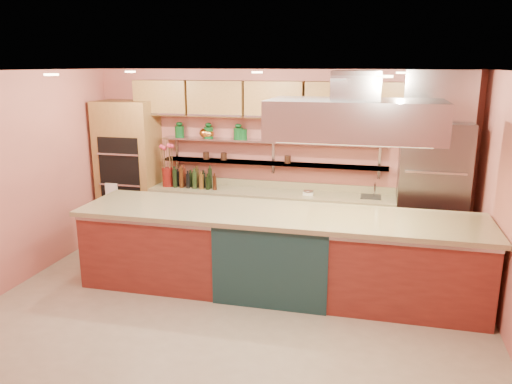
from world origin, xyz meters
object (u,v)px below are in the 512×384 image
(refrigerator, at_px, (431,195))
(kitchen_scale, at_px, (308,192))
(island, at_px, (278,252))
(copper_kettle, at_px, (205,133))
(flower_vase, at_px, (168,177))
(green_canister, at_px, (243,134))

(refrigerator, xyz_separation_m, kitchen_scale, (-1.78, 0.01, -0.08))
(island, height_order, copper_kettle, copper_kettle)
(flower_vase, height_order, green_canister, green_canister)
(flower_vase, xyz_separation_m, kitchen_scale, (2.32, 0.00, -0.11))
(copper_kettle, bearing_deg, flower_vase, -159.61)
(island, distance_m, kitchen_scale, 1.52)
(kitchen_scale, bearing_deg, island, -85.85)
(refrigerator, bearing_deg, copper_kettle, 176.24)
(flower_vase, bearing_deg, green_canister, 10.23)
(kitchen_scale, height_order, copper_kettle, copper_kettle)
(refrigerator, xyz_separation_m, flower_vase, (-4.09, 0.01, 0.03))
(kitchen_scale, relative_size, copper_kettle, 0.77)
(flower_vase, relative_size, green_canister, 1.90)
(refrigerator, distance_m, island, 2.48)
(refrigerator, distance_m, copper_kettle, 3.59)
(refrigerator, distance_m, flower_vase, 4.09)
(copper_kettle, bearing_deg, green_canister, 0.00)
(copper_kettle, bearing_deg, refrigerator, -3.76)
(copper_kettle, distance_m, green_canister, 0.63)
(island, bearing_deg, kitchen_scale, 82.52)
(island, distance_m, green_canister, 2.29)
(island, xyz_separation_m, kitchen_scale, (0.17, 1.45, 0.45))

